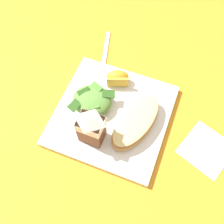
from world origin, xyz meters
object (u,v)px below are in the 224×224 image
cheesy_pizza_bread (136,122)px  orange_wedge_front (118,78)px  metal_fork (104,60)px  white_plate (112,115)px  milk_carton (91,127)px  paper_napkin (207,148)px  green_salad_pile (92,100)px

cheesy_pizza_bread → orange_wedge_front: size_ratio=2.68×
metal_fork → white_plate: bearing=118.5°
milk_carton → paper_napkin: (-0.27, -0.08, -0.07)m
white_plate → green_salad_pile: 0.06m
orange_wedge_front → paper_napkin: orange_wedge_front is taller
white_plate → metal_fork: white_plate is taller
orange_wedge_front → paper_napkin: size_ratio=0.63×
white_plate → paper_napkin: white_plate is taller
metal_fork → green_salad_pile: bearing=101.0°
white_plate → orange_wedge_front: size_ratio=4.06×
green_salad_pile → metal_fork: bearing=-79.0°
white_plate → milk_carton: size_ratio=2.55×
cheesy_pizza_bread → paper_napkin: size_ratio=1.68×
milk_carton → paper_napkin: bearing=-164.0°
white_plate → metal_fork: bearing=-61.5°
green_salad_pile → orange_wedge_front: 0.10m
white_plate → orange_wedge_front: 0.10m
orange_wedge_front → metal_fork: (0.07, -0.06, -0.03)m
metal_fork → paper_napkin: bearing=154.8°
milk_carton → metal_fork: 0.25m
cheesy_pizza_bread → metal_fork: cheesy_pizza_bread is taller
orange_wedge_front → milk_carton: bearing=90.0°
orange_wedge_front → green_salad_pile: bearing=67.9°
orange_wedge_front → metal_fork: orange_wedge_front is taller
milk_carton → orange_wedge_front: (-0.00, -0.17, -0.04)m
cheesy_pizza_bread → green_salad_pile: 0.12m
green_salad_pile → paper_napkin: bearing=179.0°
paper_napkin → milk_carton: bearing=16.0°
green_salad_pile → orange_wedge_front: bearing=-112.1°
white_plate → metal_fork: (0.09, -0.16, -0.01)m
orange_wedge_front → paper_napkin: 0.29m
metal_fork → orange_wedge_front: bearing=135.7°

